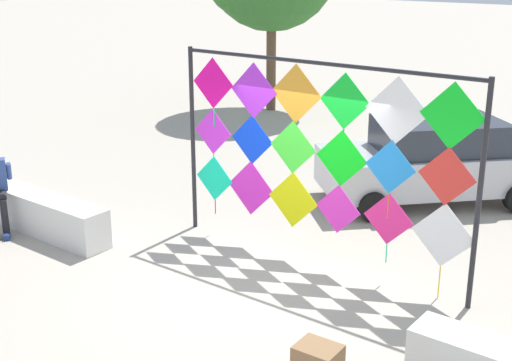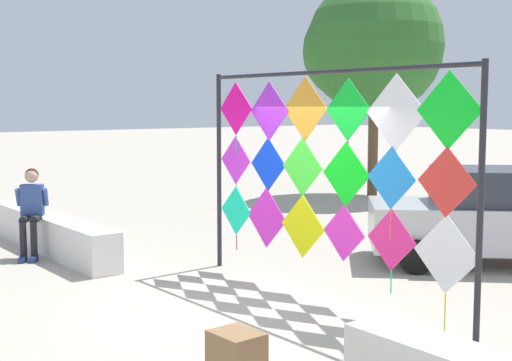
% 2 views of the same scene
% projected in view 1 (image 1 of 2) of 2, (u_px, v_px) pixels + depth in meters
% --- Properties ---
extents(ground, '(120.00, 120.00, 0.00)m').
position_uv_depth(ground, '(255.00, 288.00, 9.45)').
color(ground, '#ADA393').
extents(plaza_ledge_left, '(4.64, 0.51, 0.64)m').
position_uv_depth(plaza_ledge_left, '(9.00, 202.00, 11.80)').
color(plaza_ledge_left, silver).
rests_on(plaza_ledge_left, ground).
extents(kite_display_rack, '(4.76, 0.13, 2.99)m').
position_uv_depth(kite_display_rack, '(319.00, 144.00, 9.70)').
color(kite_display_rack, '#232328').
rests_on(kite_display_rack, ground).
extents(parked_car, '(3.91, 4.01, 1.52)m').
position_uv_depth(parked_car, '(432.00, 160.00, 12.61)').
color(parked_car, '#B7B7BC').
rests_on(parked_car, ground).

